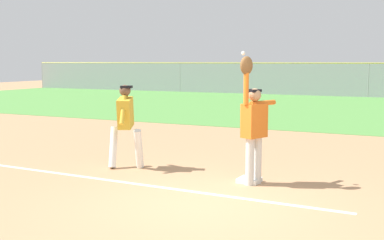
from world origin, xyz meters
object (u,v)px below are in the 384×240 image
parked_car_white (210,81)px  parked_car_silver (281,83)px  runner (126,120)px  first_base (249,180)px  fielder (253,122)px  baseball (243,53)px  parked_car_black (367,84)px

parked_car_white → parked_car_silver: size_ratio=1.01×
runner → parked_car_white: 27.92m
first_base → parked_car_silver: size_ratio=0.08×
runner → fielder: bearing=-24.6°
first_base → baseball: size_ratio=5.14×
runner → first_base: bearing=-22.3°
parked_car_black → runner: bearing=-98.3°
baseball → parked_car_silver: (-6.28, 26.50, -1.66)m
runner → parked_car_black: runner is taller
first_base → parked_car_white: 28.96m
parked_car_white → parked_car_black: 11.44m
first_base → fielder: bearing=-47.6°
baseball → parked_car_white: bearing=114.1°
baseball → parked_car_black: size_ratio=0.02×
fielder → parked_car_black: (-0.61, 26.51, -0.45)m
fielder → parked_car_black: size_ratio=0.51×
baseball → parked_car_white: baseball is taller
fielder → parked_car_black: bearing=-64.6°
fielder → parked_car_black: 26.52m
fielder → first_base: bearing=-23.5°
fielder → parked_car_black: fielder is taller
fielder → parked_car_white: (-12.05, 26.48, -0.45)m
parked_car_silver → baseball: bearing=-81.2°
parked_car_black → baseball: bearing=-92.8°
runner → parked_car_silver: 26.64m
first_base → parked_car_black: (-0.51, 26.41, 0.63)m
first_base → baseball: baseball is taller
fielder → runner: 2.78m
parked_car_white → parked_car_silver: bearing=6.6°
first_base → fielder: (0.10, -0.11, 1.08)m
fielder → parked_car_silver: size_ratio=0.50×
parked_car_silver → parked_car_black: size_ratio=1.01×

